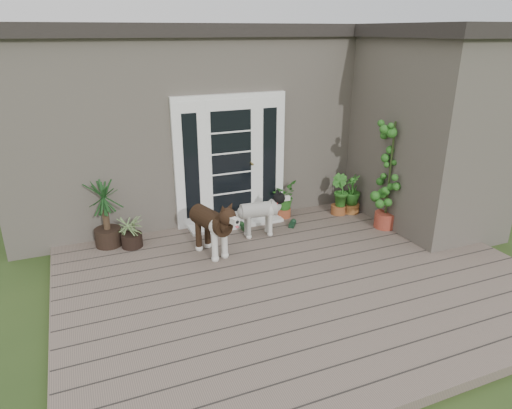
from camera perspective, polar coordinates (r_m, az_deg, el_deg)
name	(u,v)px	position (r m, az deg, el deg)	size (l,w,h in m)	color
deck	(301,282)	(6.19, 5.71, -9.59)	(6.20, 4.60, 0.12)	#6B5B4C
house_main	(206,117)	(9.43, -6.28, 10.82)	(7.40, 4.00, 3.10)	#665E54
roof_main	(203,30)	(9.28, -6.71, 20.88)	(7.60, 4.20, 0.20)	#2D2826
house_wing	(429,137)	(8.13, 20.88, 7.93)	(1.60, 2.40, 3.10)	#665E54
roof_wing	(444,30)	(7.96, 22.49, 19.54)	(1.80, 2.60, 0.20)	#2D2826
door_unit	(231,160)	(7.54, -3.18, 5.56)	(1.90, 0.14, 2.15)	white
door_step	(236,223)	(7.71, -2.53, -2.35)	(1.60, 0.40, 0.05)	white
brindle_dog	(211,229)	(6.60, -5.66, -3.12)	(0.40, 0.94, 0.79)	black
white_dog	(259,217)	(7.20, 0.32, -1.54)	(0.33, 0.77, 0.64)	silver
spider_plant	(131,230)	(7.09, -15.42, -3.04)	(0.53, 0.53, 0.56)	#7F9D60
yucca	(105,213)	(7.14, -18.38, -0.97)	(0.74, 0.74, 1.08)	black
herb_a	(284,202)	(7.94, 3.53, 0.33)	(0.44, 0.44, 0.56)	#205D1A
herb_b	(339,200)	(8.21, 10.38, 0.54)	(0.34, 0.34, 0.52)	#175218
herb_c	(352,198)	(8.31, 11.89, 0.86)	(0.36, 0.36, 0.56)	#205919
sapling	(390,175)	(7.60, 16.42, 3.62)	(0.54, 0.54, 1.84)	#255A19
clog_left	(243,226)	(7.55, -1.63, -2.75)	(0.13, 0.27, 0.08)	black
clog_right	(292,224)	(7.68, 4.59, -2.40)	(0.12, 0.26, 0.08)	black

